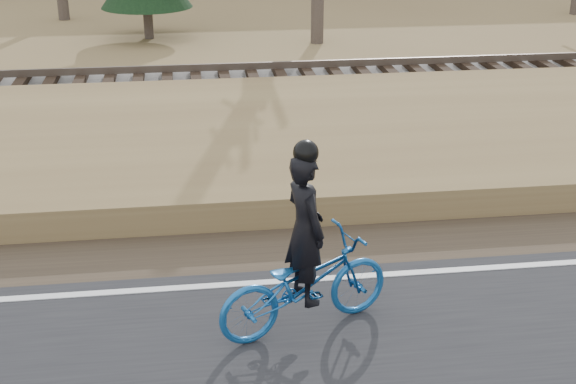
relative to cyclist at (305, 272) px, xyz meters
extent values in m
cube|color=olive|center=(4.50, 5.03, -0.51)|extent=(120.00, 5.00, 0.44)
cube|color=slate|center=(4.50, 8.83, -0.51)|extent=(120.00, 3.00, 0.45)
cube|color=black|center=(4.50, 8.83, -0.21)|extent=(120.00, 2.40, 0.14)
cube|color=brown|center=(4.50, 8.11, -0.07)|extent=(120.00, 0.07, 0.15)
cube|color=brown|center=(4.50, 9.55, -0.07)|extent=(120.00, 0.07, 0.15)
imported|color=#165397|center=(0.00, 0.00, -0.15)|extent=(2.11, 1.33, 1.05)
imported|color=black|center=(0.00, 0.00, 0.50)|extent=(0.57, 0.70, 1.64)
sphere|color=black|center=(0.00, 0.00, 1.34)|extent=(0.26, 0.26, 0.26)
cylinder|color=brown|center=(-2.08, 16.11, -0.13)|extent=(0.28, 0.28, 1.20)
camera|label=1|loc=(-1.18, -7.41, 4.01)|focal=50.00mm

